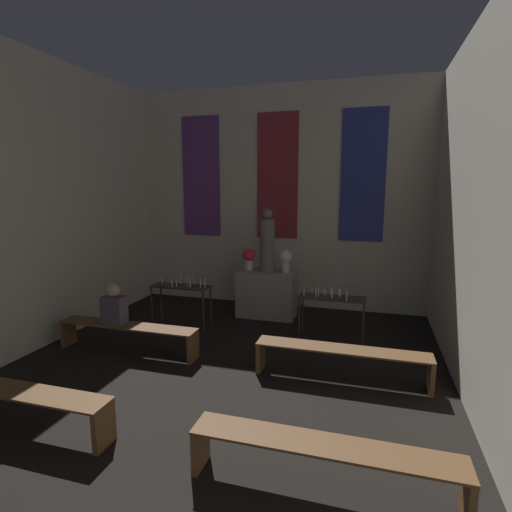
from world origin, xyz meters
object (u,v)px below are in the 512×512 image
Objects in this scene: flower_vase_right at (285,259)px; pew_back_left at (127,332)px; candle_rack_right at (332,304)px; person_seated at (114,306)px; pew_back_right at (341,356)px; flower_vase_left at (249,257)px; altar at (267,294)px; pew_third_left at (14,399)px; statue at (267,243)px; candle_rack_left at (181,292)px; pew_third_right at (322,456)px.

flower_vase_right is 3.31m from pew_back_left.
person_seated is (-3.34, -1.38, 0.09)m from candle_rack_right.
flower_vase_left is at bearing 130.73° from pew_back_right.
flower_vase_left is at bearing 61.49° from pew_back_left.
altar is 4.88m from pew_third_left.
statue reaches higher than candle_rack_left.
statue is at bearing 0.00° from altar.
candle_rack_left is 1.47m from person_seated.
pew_third_right is at bearing -90.00° from pew_back_right.
pew_third_left is 1.00× the size of pew_back_right.
statue is 1.13× the size of candle_rack_right.
pew_third_left and pew_back_left have the same top height.
flower_vase_right reaches higher than pew_back_left.
pew_third_left is at bearing -90.00° from pew_back_left.
pew_back_right is at bearing -78.55° from candle_rack_right.
flower_vase_right is at bearing 46.42° from person_seated.
statue is at bearing 110.39° from pew_third_right.
statue is 1.90× the size of person_seated.
candle_rack_right is 1.68× the size of person_seated.
statue is at bearing 69.61° from pew_third_left.
pew_back_left is at bearing 147.67° from pew_third_right.
flower_vase_right is 0.19× the size of pew_back_left.
pew_back_right is at bearing 32.33° from pew_third_left.
pew_third_right is at bearing -32.33° from pew_back_left.
flower_vase_right is 4.83m from pew_third_right.
person_seated is (-1.53, -2.42, -0.46)m from flower_vase_left.
candle_rack_left is (-1.80, -1.04, -0.55)m from flower_vase_right.
pew_third_right is 1.00× the size of pew_back_left.
person_seated is at bearing -128.40° from altar.
statue is 3.19m from pew_back_left.
flower_vase_left is 4.83m from pew_third_left.
pew_back_right is at bearing 90.00° from pew_third_right.
flower_vase_left is (-0.38, 0.00, -0.32)m from statue.
candle_rack_right is at bearing -36.18° from statue.
altar is 0.50× the size of pew_third_right.
pew_third_right is at bearing -85.47° from candle_rack_right.
statue is at bearing 125.08° from pew_back_right.
person_seated is at bearing 95.82° from pew_third_left.
pew_back_right is 3.55× the size of person_seated.
statue reaches higher than flower_vase_right.
candle_rack_left is (-1.42, -1.04, 0.20)m from altar.
pew_back_left is 1.00× the size of pew_back_right.
pew_third_right is 4.02m from pew_back_left.
altar reaches higher than pew_third_right.
candle_rack_right is at bearing 22.49° from person_seated.
altar is 3.10m from person_seated.
candle_rack_right is at bearing 48.56° from pew_third_left.
flower_vase_left is at bearing 45.09° from candle_rack_left.
person_seated reaches higher than pew_back_right.
pew_third_left is 1.00× the size of pew_third_right.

